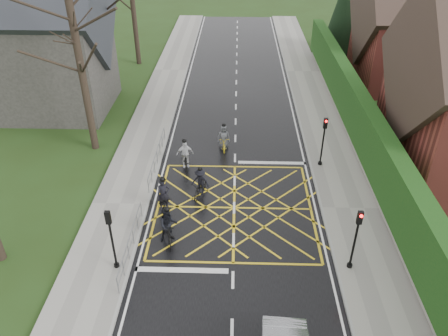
# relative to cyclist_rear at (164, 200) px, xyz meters

# --- Properties ---
(ground) EXTENTS (120.00, 120.00, 0.00)m
(ground) POSITION_rel_cyclist_rear_xyz_m (3.62, 0.27, -0.65)
(ground) COLOR #1F3210
(ground) RESTS_ON ground
(road) EXTENTS (9.00, 80.00, 0.01)m
(road) POSITION_rel_cyclist_rear_xyz_m (3.62, 0.27, -0.65)
(road) COLOR black
(road) RESTS_ON ground
(sidewalk_right) EXTENTS (3.00, 80.00, 0.15)m
(sidewalk_right) POSITION_rel_cyclist_rear_xyz_m (9.62, 0.27, -0.58)
(sidewalk_right) COLOR gray
(sidewalk_right) RESTS_ON ground
(sidewalk_left) EXTENTS (3.00, 80.00, 0.15)m
(sidewalk_left) POSITION_rel_cyclist_rear_xyz_m (-2.38, 0.27, -0.58)
(sidewalk_left) COLOR gray
(sidewalk_left) RESTS_ON ground
(stone_wall) EXTENTS (0.50, 38.00, 0.70)m
(stone_wall) POSITION_rel_cyclist_rear_xyz_m (11.37, 6.27, -0.30)
(stone_wall) COLOR slate
(stone_wall) RESTS_ON ground
(hedge) EXTENTS (0.90, 38.00, 2.80)m
(hedge) POSITION_rel_cyclist_rear_xyz_m (11.37, 6.27, 1.45)
(hedge) COLOR #0F3911
(hedge) RESTS_ON stone_wall
(house_far) EXTENTS (9.80, 8.80, 10.30)m
(house_far) POSITION_rel_cyclist_rear_xyz_m (18.37, 18.27, 3.71)
(house_far) COLOR maroon
(house_far) RESTS_ON ground
(conifer) EXTENTS (4.60, 4.60, 10.00)m
(conifer) POSITION_rel_cyclist_rear_xyz_m (14.37, 26.27, 4.34)
(conifer) COLOR black
(conifer) RESTS_ON ground
(church) EXTENTS (8.80, 7.80, 11.00)m
(church) POSITION_rel_cyclist_rear_xyz_m (-9.92, 12.27, 4.27)
(church) COLOR #2D2B28
(church) RESTS_ON ground
(tree_near) EXTENTS (9.24, 9.24, 11.44)m
(tree_near) POSITION_rel_cyclist_rear_xyz_m (-5.38, 6.27, 7.26)
(tree_near) COLOR black
(tree_near) RESTS_ON ground
(railing_south) EXTENTS (0.05, 5.04, 1.03)m
(railing_south) POSITION_rel_cyclist_rear_xyz_m (-1.03, -3.23, 0.13)
(railing_south) COLOR slate
(railing_south) RESTS_ON ground
(railing_north) EXTENTS (0.05, 6.04, 1.03)m
(railing_north) POSITION_rel_cyclist_rear_xyz_m (-1.03, 4.27, 0.13)
(railing_north) COLOR slate
(railing_north) RESTS_ON ground
(traffic_light_ne) EXTENTS (0.24, 0.31, 3.21)m
(traffic_light_ne) POSITION_rel_cyclist_rear_xyz_m (8.72, 4.46, 1.01)
(traffic_light_ne) COLOR black
(traffic_light_ne) RESTS_ON ground
(traffic_light_se) EXTENTS (0.24, 0.31, 3.21)m
(traffic_light_se) POSITION_rel_cyclist_rear_xyz_m (8.72, -3.94, 1.01)
(traffic_light_se) COLOR black
(traffic_light_se) RESTS_ON ground
(traffic_light_sw) EXTENTS (0.24, 0.31, 3.21)m
(traffic_light_sw) POSITION_rel_cyclist_rear_xyz_m (-1.48, -4.23, 1.01)
(traffic_light_sw) COLOR black
(traffic_light_sw) RESTS_ON ground
(cyclist_rear) EXTENTS (1.31, 2.19, 2.01)m
(cyclist_rear) POSITION_rel_cyclist_rear_xyz_m (0.00, 0.00, 0.00)
(cyclist_rear) COLOR black
(cyclist_rear) RESTS_ON ground
(cyclist_back) EXTENTS (1.01, 2.03, 1.96)m
(cyclist_back) POSITION_rel_cyclist_rear_xyz_m (0.56, -2.31, 0.09)
(cyclist_back) COLOR black
(cyclist_back) RESTS_ON ground
(cyclist_mid) EXTENTS (1.14, 1.87, 1.73)m
(cyclist_mid) POSITION_rel_cyclist_rear_xyz_m (1.78, 1.42, -0.02)
(cyclist_mid) COLOR black
(cyclist_mid) RESTS_ON ground
(cyclist_front) EXTENTS (1.08, 1.94, 1.88)m
(cyclist_front) POSITION_rel_cyclist_rear_xyz_m (0.66, 4.18, 0.04)
(cyclist_front) COLOR black
(cyclist_front) RESTS_ON ground
(cyclist_lead) EXTENTS (0.83, 1.84, 1.74)m
(cyclist_lead) POSITION_rel_cyclist_rear_xyz_m (2.88, 6.47, -0.05)
(cyclist_lead) COLOR gold
(cyclist_lead) RESTS_ON ground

